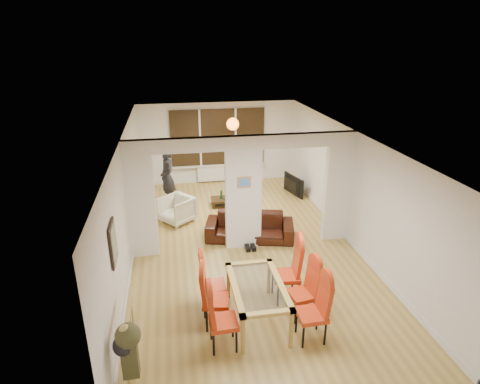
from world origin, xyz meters
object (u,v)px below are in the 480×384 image
object	(u,v)px
dining_chair_rb	(302,291)
coffee_table	(228,202)
sofa	(250,227)
bottle	(221,194)
television	(291,185)
dining_chair_ra	(312,310)
dining_chair_rc	(286,271)
bowl	(227,198)
dining_chair_lc	(214,282)
armchair	(177,210)
dining_chair_la	(223,318)
dining_chair_lb	(216,297)
dining_table	(257,303)
person	(167,177)

from	to	relation	value
dining_chair_rb	coffee_table	distance (m)	5.08
sofa	bottle	world-z (taller)	sofa
television	dining_chair_rb	bearing A→B (deg)	149.89
sofa	coffee_table	bearing A→B (deg)	109.25
dining_chair_ra	dining_chair_rb	size ratio (longest dim) A/B	1.04
dining_chair_rc	television	distance (m)	5.25
sofa	coffee_table	xyz separation A→B (m)	(-0.21, 2.07, -0.19)
bowl	bottle	bearing A→B (deg)	160.48
dining_chair_ra	sofa	bearing A→B (deg)	93.15
dining_chair_rb	dining_chair_rc	bearing A→B (deg)	94.17
television	bottle	bearing A→B (deg)	87.88
dining_chair_lc	sofa	world-z (taller)	dining_chair_lc
armchair	television	xyz separation A→B (m)	(3.46, 1.33, -0.05)
sofa	television	distance (m)	3.11
dining_chair_rc	coffee_table	distance (m)	4.55
dining_chair_la	bowl	bearing A→B (deg)	79.16
dining_chair_lb	armchair	world-z (taller)	dining_chair_lb
dining_table	coffee_table	bearing A→B (deg)	87.10
dining_table	television	xyz separation A→B (m)	(2.24, 5.49, -0.06)
dining_chair_rb	coffee_table	bearing A→B (deg)	86.12
dining_chair_lb	dining_chair_lc	xyz separation A→B (m)	(0.01, 0.45, -0.02)
dining_chair_lb	dining_chair_rb	bearing A→B (deg)	6.47
dining_chair_lb	dining_chair_rc	world-z (taller)	dining_chair_rc
person	dining_chair_rc	bearing A→B (deg)	5.10
person	sofa	bearing A→B (deg)	20.17
bottle	television	bearing A→B (deg)	13.04
dining_chair_la	bottle	world-z (taller)	dining_chair_la
coffee_table	armchair	bearing A→B (deg)	-150.16
dining_table	television	size ratio (longest dim) A/B	1.50
dining_chair_lb	armchair	xyz separation A→B (m)	(-0.52, 4.12, -0.20)
bowl	person	bearing A→B (deg)	166.16
dining_chair_ra	sofa	xyz separation A→B (m)	(-0.28, 3.52, -0.24)
television	bottle	world-z (taller)	television
dining_chair_rc	armchair	distance (m)	4.12
dining_chair_lb	dining_table	bearing A→B (deg)	6.17
dining_table	coffee_table	world-z (taller)	dining_table
dining_chair_ra	bowl	world-z (taller)	dining_chair_ra
bottle	bowl	bearing A→B (deg)	-19.52
dining_table	sofa	size ratio (longest dim) A/B	0.74
dining_chair_lb	coffee_table	xyz separation A→B (m)	(0.95, 4.97, -0.43)
dining_table	dining_chair_la	bearing A→B (deg)	-141.93
dining_chair_rc	television	bearing A→B (deg)	78.67
bottle	bowl	world-z (taller)	bottle
dining_table	bowl	distance (m)	4.93
dining_chair_ra	dining_chair_rc	world-z (taller)	dining_chair_rc
dining_chair_lb	sofa	size ratio (longest dim) A/B	0.52
dining_chair_rb	sofa	world-z (taller)	dining_chair_rb
dining_table	person	bearing A→B (deg)	104.85
person	armchair	bearing A→B (deg)	-8.45
dining_chair_lb	television	xyz separation A→B (m)	(2.94, 5.45, -0.25)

